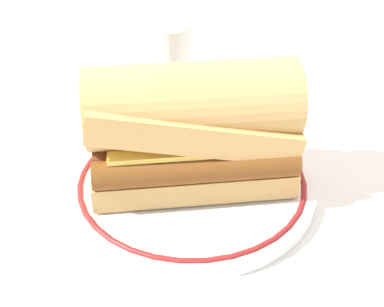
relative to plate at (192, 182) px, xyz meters
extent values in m
plane|color=white|center=(0.02, -0.01, -0.01)|extent=(1.50, 1.50, 0.00)
cylinder|color=white|center=(0.00, 0.00, 0.00)|extent=(0.26, 0.26, 0.01)
torus|color=maroon|center=(0.00, 0.00, 0.00)|extent=(0.24, 0.24, 0.01)
cube|color=tan|center=(0.00, 0.00, 0.02)|extent=(0.22, 0.13, 0.03)
cylinder|color=brown|center=(0.01, -0.04, 0.05)|extent=(0.20, 0.07, 0.03)
cylinder|color=brown|center=(0.00, -0.01, 0.05)|extent=(0.20, 0.07, 0.03)
cylinder|color=brown|center=(0.00, 0.01, 0.05)|extent=(0.20, 0.07, 0.03)
cylinder|color=brown|center=(-0.01, 0.04, 0.05)|extent=(0.20, 0.07, 0.03)
cube|color=#EFC64C|center=(0.00, 0.00, 0.06)|extent=(0.18, 0.12, 0.01)
cube|color=tan|center=(0.00, 0.00, 0.08)|extent=(0.22, 0.13, 0.07)
cylinder|color=tan|center=(0.00, 0.00, 0.10)|extent=(0.21, 0.12, 0.08)
cylinder|color=silver|center=(-0.05, 0.21, 0.04)|extent=(0.07, 0.07, 0.10)
cylinder|color=gold|center=(-0.05, 0.21, 0.02)|extent=(0.06, 0.06, 0.05)
camera|label=1|loc=(0.04, -0.42, 0.33)|focal=47.44mm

